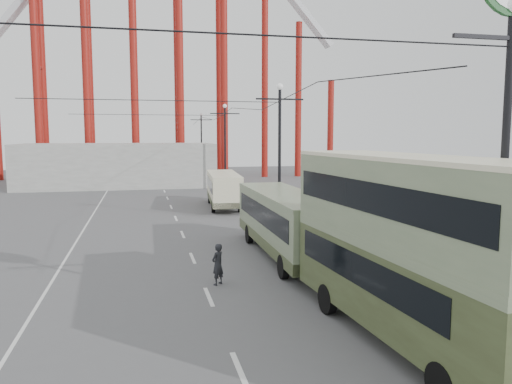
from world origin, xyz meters
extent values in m
plane|color=#555558|center=(0.00, 0.00, 0.00)|extent=(160.00, 160.00, 0.00)
cube|color=silver|center=(-1.00, 19.00, 0.01)|extent=(0.15, 82.00, 0.01)
cube|color=silver|center=(5.40, 20.00, 0.01)|extent=(0.12, 120.00, 0.01)
cube|color=silver|center=(-7.00, 20.00, 0.01)|extent=(0.12, 120.00, 0.01)
cylinder|color=black|center=(5.60, -3.00, 4.50)|extent=(0.20, 0.20, 9.00)
cylinder|color=black|center=(5.60, -3.00, 0.25)|extent=(0.44, 0.44, 0.50)
cube|color=black|center=(5.60, -3.00, 8.30)|extent=(3.20, 0.10, 0.10)
cylinder|color=black|center=(5.60, 18.00, 4.50)|extent=(0.20, 0.20, 9.00)
cylinder|color=black|center=(5.60, 18.00, 0.25)|extent=(0.44, 0.44, 0.50)
cube|color=black|center=(5.60, 18.00, 8.30)|extent=(3.20, 0.10, 0.10)
sphere|color=white|center=(5.60, 18.00, 9.10)|extent=(0.44, 0.44, 0.44)
cylinder|color=black|center=(5.60, 40.00, 4.50)|extent=(0.20, 0.20, 9.00)
cylinder|color=black|center=(5.60, 40.00, 0.25)|extent=(0.44, 0.44, 0.50)
cube|color=black|center=(5.60, 40.00, 8.30)|extent=(3.20, 0.10, 0.10)
sphere|color=white|center=(5.60, 40.00, 9.10)|extent=(0.44, 0.44, 0.44)
cylinder|color=black|center=(5.60, 62.00, 4.50)|extent=(0.20, 0.20, 9.00)
cylinder|color=black|center=(5.60, 62.00, 0.25)|extent=(0.44, 0.44, 0.50)
cube|color=black|center=(5.60, 62.00, 8.30)|extent=(3.20, 0.10, 0.10)
sphere|color=white|center=(5.60, 62.00, 9.10)|extent=(0.44, 0.44, 0.44)
cylinder|color=maroon|center=(-16.00, 55.00, 13.50)|extent=(1.00, 1.00, 27.00)
cylinder|color=maroon|center=(-16.00, 59.00, 13.50)|extent=(1.00, 1.00, 27.00)
cylinder|color=maroon|center=(-10.00, 55.00, 18.00)|extent=(1.00, 1.00, 36.00)
cylinder|color=maroon|center=(-10.00, 59.00, 18.00)|extent=(1.00, 1.00, 36.00)
cylinder|color=maroon|center=(-4.00, 55.00, 22.50)|extent=(1.00, 1.00, 45.00)
cylinder|color=maroon|center=(-4.00, 59.00, 22.50)|extent=(1.00, 1.00, 45.00)
cylinder|color=maroon|center=(14.00, 56.00, 15.00)|extent=(0.90, 0.90, 30.00)
cylinder|color=maroon|center=(19.00, 56.00, 11.00)|extent=(0.90, 0.90, 22.00)
cylinder|color=maroon|center=(24.00, 56.00, 7.00)|extent=(0.90, 0.90, 14.00)
cube|color=silver|center=(19.00, 56.00, 24.00)|extent=(9.89, 2.00, 10.87)
cube|color=gray|center=(-6.00, 47.00, 2.50)|extent=(22.00, 10.00, 5.00)
cube|color=#363D21|center=(3.96, -1.34, 1.65)|extent=(3.15, 10.17, 2.21)
cube|color=black|center=(3.96, -1.34, 2.11)|extent=(3.06, 8.17, 0.90)
cube|color=#697A59|center=(3.96, -1.34, 2.91)|extent=(3.17, 10.17, 0.30)
cube|color=#697A59|center=(3.96, -1.34, 4.16)|extent=(3.15, 10.17, 2.21)
cube|color=black|center=(3.96, -1.34, 4.26)|extent=(3.15, 9.57, 0.85)
cube|color=beige|center=(3.96, -1.34, 5.32)|extent=(3.17, 10.17, 0.12)
cylinder|color=black|center=(2.65, 1.39, 0.50)|extent=(0.35, 1.02, 1.00)
cylinder|color=black|center=(4.91, 1.54, 0.50)|extent=(0.35, 1.02, 1.00)
cube|color=#697A59|center=(3.53, 9.40, 1.77)|extent=(2.65, 11.17, 2.43)
cube|color=black|center=(3.53, 9.40, 2.18)|extent=(2.67, 9.96, 0.96)
cube|color=#363D21|center=(3.53, 9.40, 0.81)|extent=(2.68, 11.17, 0.51)
cube|color=#697A59|center=(3.53, 9.40, 3.07)|extent=(2.67, 11.17, 0.16)
cylinder|color=black|center=(2.41, 12.55, 0.51)|extent=(0.29, 1.02, 1.01)
cylinder|color=black|center=(4.70, 12.53, 0.51)|extent=(0.29, 1.02, 1.01)
cylinder|color=black|center=(2.35, 5.86, 0.51)|extent=(0.29, 1.02, 1.01)
cylinder|color=black|center=(4.64, 5.84, 0.51)|extent=(0.29, 1.02, 1.01)
cube|color=beige|center=(3.28, 26.90, 1.60)|extent=(3.02, 9.27, 2.19)
cube|color=black|center=(3.28, 26.90, 1.96)|extent=(2.97, 8.19, 0.87)
cube|color=#363D21|center=(3.28, 26.90, 0.73)|extent=(3.05, 9.28, 0.46)
cube|color=beige|center=(3.28, 26.90, 2.76)|extent=(3.04, 9.28, 0.15)
cylinder|color=black|center=(2.44, 29.35, 0.46)|extent=(0.33, 0.93, 0.91)
cylinder|color=black|center=(4.50, 29.18, 0.46)|extent=(0.33, 0.93, 0.91)
cylinder|color=black|center=(2.03, 24.26, 0.46)|extent=(0.33, 0.93, 0.91)
cylinder|color=black|center=(4.08, 24.09, 0.46)|extent=(0.33, 0.93, 0.91)
imported|color=black|center=(-0.44, 5.45, 0.83)|extent=(0.72, 0.70, 1.66)
camera|label=1|loc=(-3.29, -13.82, 5.93)|focal=35.00mm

